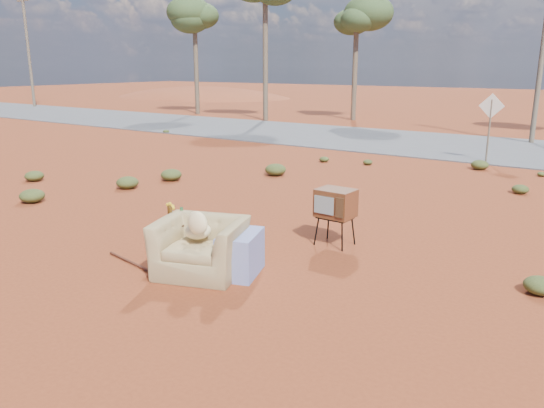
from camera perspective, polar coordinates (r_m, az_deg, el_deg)
The scene contains 12 objects.
ground at distance 8.42m, azimuth -7.22°, elevation -6.66°, with size 140.00×140.00×0.00m, color brown.
highway at distance 21.71m, azimuth 19.88°, elevation 5.84°, with size 140.00×7.00×0.04m, color #565659.
dirt_mound at distance 53.27m, azimuth -7.58°, elevation 11.34°, with size 26.00×18.00×2.00m, color brown.
armchair at distance 7.97m, azimuth -6.94°, elevation -3.93°, with size 1.63×1.37×1.11m.
tv_unit at distance 9.16m, azimuth 6.85°, elevation 0.01°, with size 0.64×0.53×1.00m.
side_table at distance 8.60m, azimuth -10.55°, elevation -1.70°, with size 0.54×0.54×0.90m.
rusty_bar at distance 8.57m, azimuth -14.19°, elevation -6.46°, with size 0.05×0.05×1.69m, color #512115.
road_sign at distance 18.30m, azimuth 22.45°, elevation 8.79°, with size 0.78×0.06×2.19m.
eucalyptus_far_left at distance 34.87m, azimuth -8.35°, elevation 19.35°, with size 3.20×3.20×7.10m.
eucalyptus_near_left at distance 30.92m, azimuth 9.11°, elevation 19.02°, with size 3.20×3.20×6.60m.
utility_pole_west at distance 43.95m, azimuth -24.75°, elevation 14.88°, with size 1.40×0.20×8.00m.
scrub_patch at distance 12.26m, azimuth 3.43°, elevation 0.97°, with size 17.49×8.07×0.33m.
Camera 1 is at (5.22, -5.85, 3.06)m, focal length 35.00 mm.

